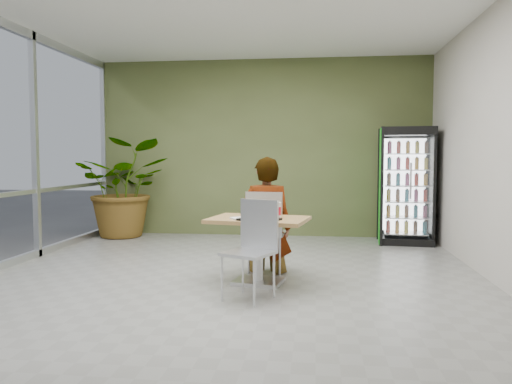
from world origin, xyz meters
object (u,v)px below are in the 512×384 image
(dining_table, at_px, (258,236))
(beverage_fridge, at_px, (406,186))
(chair_far, at_px, (265,225))
(cafeteria_tray, at_px, (259,219))
(potted_plant, at_px, (125,188))
(seated_woman, at_px, (266,227))
(chair_near, at_px, (254,241))
(soda_cup, at_px, (277,210))

(dining_table, distance_m, beverage_fridge, 3.64)
(chair_far, relative_size, cafeteria_tray, 2.49)
(beverage_fridge, height_order, potted_plant, beverage_fridge)
(seated_woman, bearing_deg, chair_near, 93.24)
(seated_woman, height_order, potted_plant, potted_plant)
(dining_table, distance_m, potted_plant, 4.15)
(chair_far, height_order, soda_cup, chair_far)
(chair_far, height_order, chair_near, chair_far)
(chair_far, relative_size, potted_plant, 0.58)
(chair_far, bearing_deg, beverage_fridge, -126.77)
(potted_plant, bearing_deg, beverage_fridge, -1.56)
(dining_table, bearing_deg, seated_woman, 86.28)
(cafeteria_tray, relative_size, potted_plant, 0.23)
(potted_plant, bearing_deg, chair_near, -52.37)
(soda_cup, relative_size, cafeteria_tray, 0.43)
(dining_table, distance_m, soda_cup, 0.36)
(chair_far, height_order, cafeteria_tray, chair_far)
(chair_far, xyz_separation_m, cafeteria_tray, (0.01, -0.72, 0.17))
(chair_far, xyz_separation_m, beverage_fridge, (2.10, 2.42, 0.37))
(dining_table, relative_size, chair_near, 1.19)
(chair_near, xyz_separation_m, seated_woman, (0.02, 1.12, -0.01))
(dining_table, relative_size, potted_plant, 0.68)
(cafeteria_tray, bearing_deg, chair_far, 90.59)
(cafeteria_tray, bearing_deg, soda_cup, 55.79)
(seated_woman, height_order, beverage_fridge, beverage_fridge)
(soda_cup, bearing_deg, cafeteria_tray, -124.21)
(chair_far, height_order, potted_plant, potted_plant)
(soda_cup, xyz_separation_m, potted_plant, (-2.98, 3.03, 0.05))
(soda_cup, relative_size, beverage_fridge, 0.09)
(beverage_fridge, bearing_deg, soda_cup, -117.87)
(beverage_fridge, bearing_deg, cafeteria_tray, -117.92)
(chair_far, height_order, seated_woman, seated_woman)
(seated_woman, relative_size, beverage_fridge, 0.91)
(potted_plant, bearing_deg, chair_far, -42.35)
(seated_woman, distance_m, soda_cup, 0.61)
(chair_near, distance_m, potted_plant, 4.59)
(seated_woman, xyz_separation_m, beverage_fridge, (2.09, 2.37, 0.39))
(dining_table, relative_size, seated_woman, 0.69)
(chair_far, distance_m, seated_woman, 0.06)
(chair_near, bearing_deg, potted_plant, 152.65)
(soda_cup, bearing_deg, chair_near, -107.36)
(chair_near, relative_size, beverage_fridge, 0.52)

